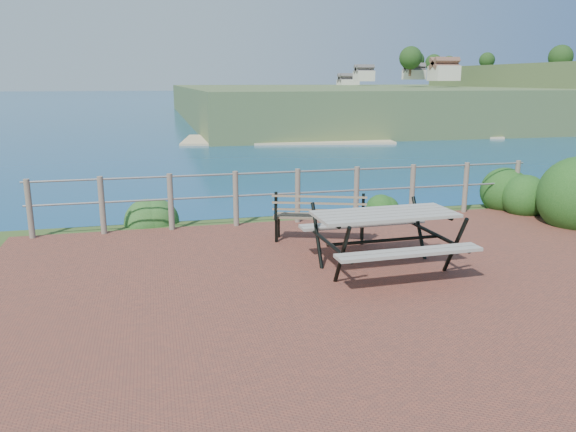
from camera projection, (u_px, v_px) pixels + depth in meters
name	position (u px, v px, depth m)	size (l,w,h in m)	color
ground	(362.00, 285.00, 7.31)	(10.00, 7.00, 0.12)	brown
ocean	(156.00, 87.00, 196.16)	(1200.00, 1200.00, 0.00)	#145B78
safety_railing	(298.00, 193.00, 10.34)	(9.40, 0.10, 1.00)	#6B5B4C
distant_bay	(573.00, 90.00, 238.66)	(290.00, 232.36, 24.00)	#4E6633
picnic_table	(384.00, 235.00, 7.74)	(1.96, 1.68, 0.82)	gray
park_bench	(320.00, 209.00, 9.13)	(1.54, 0.85, 0.85)	brown
shrub_right_edge	(521.00, 211.00, 11.43)	(1.20, 1.20, 1.71)	#154214
shrub_lip_west	(142.00, 224.00, 10.37)	(0.88, 0.88, 0.67)	#215821
shrub_lip_east	(379.00, 207.00, 11.75)	(0.77, 0.77, 0.51)	#154214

